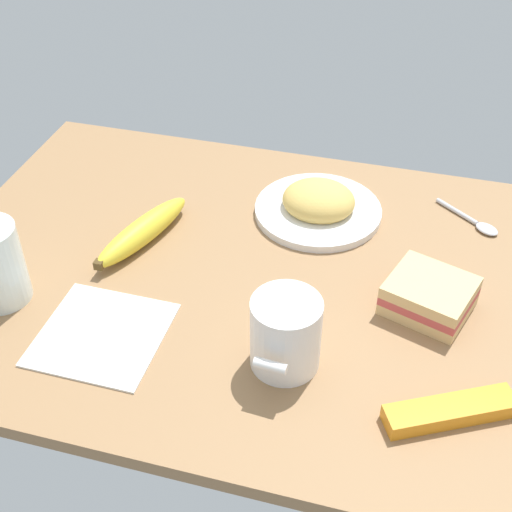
% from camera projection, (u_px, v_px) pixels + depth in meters
% --- Properties ---
extents(tabletop, '(0.90, 0.64, 0.02)m').
position_uv_depth(tabletop, '(256.00, 278.00, 0.96)').
color(tabletop, '#936D47').
rests_on(tabletop, ground).
extents(plate_of_food, '(0.19, 0.19, 0.05)m').
position_uv_depth(plate_of_food, '(318.00, 205.00, 1.05)').
color(plate_of_food, white).
rests_on(plate_of_food, tabletop).
extents(coffee_mug_black, '(0.08, 0.10, 0.09)m').
position_uv_depth(coffee_mug_black, '(286.00, 333.00, 0.80)').
color(coffee_mug_black, white).
rests_on(coffee_mug_black, tabletop).
extents(sandwich_main, '(0.13, 0.12, 0.04)m').
position_uv_depth(sandwich_main, '(429.00, 296.00, 0.89)').
color(sandwich_main, '#DBB77A').
rests_on(sandwich_main, tabletop).
extents(banana, '(0.09, 0.19, 0.04)m').
position_uv_depth(banana, '(143.00, 231.00, 1.00)').
color(banana, yellow).
rests_on(banana, tabletop).
extents(spoon, '(0.10, 0.08, 0.01)m').
position_uv_depth(spoon, '(476.00, 223.00, 1.04)').
color(spoon, silver).
rests_on(spoon, tabletop).
extents(snack_bar, '(0.15, 0.10, 0.02)m').
position_uv_depth(snack_bar, '(450.00, 411.00, 0.76)').
color(snack_bar, orange).
rests_on(snack_bar, tabletop).
extents(paper_napkin, '(0.15, 0.15, 0.00)m').
position_uv_depth(paper_napkin, '(102.00, 334.00, 0.86)').
color(paper_napkin, white).
rests_on(paper_napkin, tabletop).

